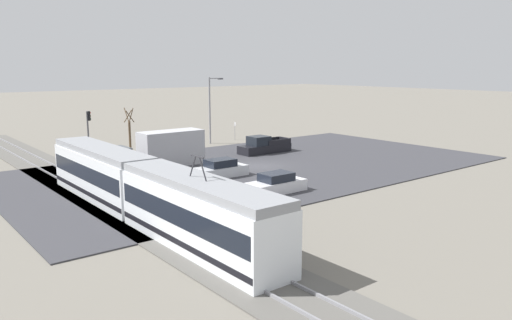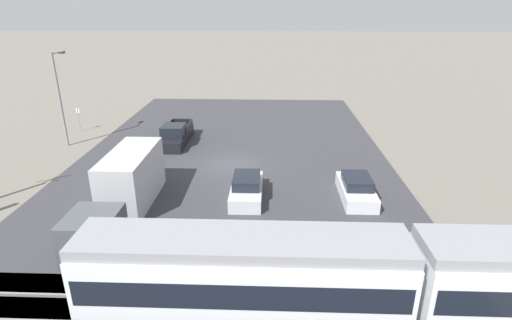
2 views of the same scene
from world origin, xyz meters
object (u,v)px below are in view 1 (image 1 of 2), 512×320
Objects in this scene: box_truck at (158,151)px; street_lamp_near_crossing at (211,106)px; light_rail_tram at (143,190)px; sedan_car_0 at (276,184)px; sedan_car_1 at (220,169)px; no_parking_sign at (235,129)px; street_tree at (130,133)px; pickup_truck at (264,146)px; traffic_light_pole at (89,127)px.

box_truck is 1.28× the size of street_lamp_near_crossing.
street_lamp_near_crossing reaches higher than light_rail_tram.
street_lamp_near_crossing reaches higher than sedan_car_0.
light_rail_tram is at bearing 149.43° from box_truck.
no_parking_sign reaches higher than sedan_car_1.
light_rail_tram reaches higher than sedan_car_0.
box_truck is 2.21× the size of sedan_car_1.
light_rail_tram is 12.13m from sedan_car_1.
sedan_car_0 is (-13.57, -2.35, -0.88)m from box_truck.
street_lamp_near_crossing is at bearing -88.62° from street_tree.
street_tree is (22.44, 0.97, 1.51)m from sedan_car_0.
pickup_truck is 0.75× the size of street_lamp_near_crossing.
sedan_car_1 is at bearing -162.61° from box_truck.
street_tree is at bearing 94.17° from no_parking_sign.
sedan_car_1 is at bearing -56.56° from light_rail_tram.
no_parking_sign is at bearing -89.15° from traffic_light_pole.
traffic_light_pole is (16.44, 4.77, 2.32)m from sedan_car_1.
street_tree reaches higher than light_rail_tram.
street_lamp_near_crossing is (-0.52, -14.43, 1.50)m from traffic_light_pole.
light_rail_tram is 30.11m from street_lamp_near_crossing.
sedan_car_0 is 23.86m from traffic_light_pole.
pickup_truck is 10.64m from no_parking_sign.
pickup_truck is at bearing -177.31° from street_lamp_near_crossing.
light_rail_tram is 11.17× the size of no_parking_sign.
light_rail_tram reaches higher than traffic_light_pole.
light_rail_tram is 5.46× the size of sedan_car_1.
traffic_light_pole is (9.74, 14.86, 2.24)m from pickup_truck.
light_rail_tram is 24.20m from street_tree.
light_rail_tram is 24.22m from pickup_truck.
no_parking_sign is at bearing -45.42° from light_rail_tram.
street_lamp_near_crossing is (22.69, -9.44, 3.83)m from sedan_car_0.
no_parking_sign is (1.05, -14.39, -0.84)m from street_tree.
box_truck is 8.99m from street_tree.
traffic_light_pole is at bearing 16.17° from sedan_car_1.
light_rail_tram is 15.64m from box_truck.
pickup_truck is at bearing -56.41° from sedan_car_1.
sedan_car_1 is 19.00m from street_lamp_near_crossing.
sedan_car_0 is 6.77m from sedan_car_1.
light_rail_tram is 5.56× the size of sedan_car_0.
street_lamp_near_crossing is at bearing -41.17° from light_rail_tram.
street_tree is (8.86, -1.38, 0.63)m from box_truck.
no_parking_sign reaches higher than sedan_car_0.
sedan_car_0 is at bearing -177.53° from street_tree.
traffic_light_pole reaches higher than pickup_truck.
sedan_car_1 is at bearing 140.79° from no_parking_sign.
sedan_car_0 is at bearing -167.87° from traffic_light_pole.
box_truck is 1.71× the size of pickup_truck.
pickup_truck is 2.65× the size of no_parking_sign.
box_truck is 12.25m from pickup_truck.
street_lamp_near_crossing is at bearing -92.08° from traffic_light_pole.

